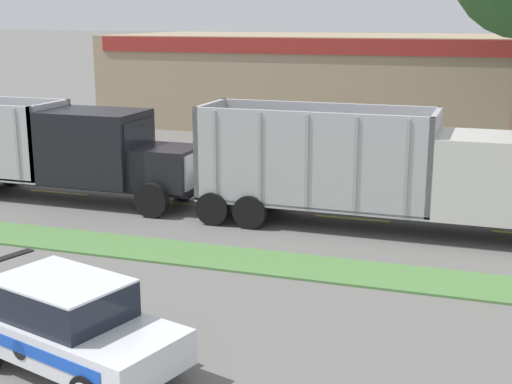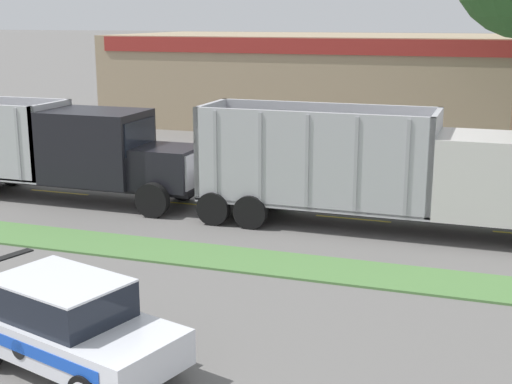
# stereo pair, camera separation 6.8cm
# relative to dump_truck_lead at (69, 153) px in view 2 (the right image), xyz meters

# --- Properties ---
(grass_verge) EXTENTS (120.00, 1.80, 0.06)m
(grass_verge) POSITION_rel_dump_truck_lead_xyz_m (8.60, -4.19, -1.62)
(grass_verge) COLOR #517F42
(grass_verge) RESTS_ON ground_plane
(centre_line_3) EXTENTS (2.40, 0.14, 0.01)m
(centre_line_3) POSITION_rel_dump_truck_lead_xyz_m (-1.00, 0.71, -1.64)
(centre_line_3) COLOR yellow
(centre_line_3) RESTS_ON ground_plane
(centre_line_4) EXTENTS (2.40, 0.14, 0.01)m
(centre_line_4) POSITION_rel_dump_truck_lead_xyz_m (4.40, 0.71, -1.64)
(centre_line_4) COLOR yellow
(centre_line_4) RESTS_ON ground_plane
(centre_line_5) EXTENTS (2.40, 0.14, 0.01)m
(centre_line_5) POSITION_rel_dump_truck_lead_xyz_m (9.80, 0.71, -1.64)
(centre_line_5) COLOR yellow
(centre_line_5) RESTS_ON ground_plane
(dump_truck_lead) EXTENTS (11.33, 2.65, 3.37)m
(dump_truck_lead) POSITION_rel_dump_truck_lead_xyz_m (0.00, 0.00, 0.00)
(dump_truck_lead) COLOR black
(dump_truck_lead) RESTS_ON ground_plane
(dump_truck_trail) EXTENTS (11.63, 2.73, 3.59)m
(dump_truck_trail) POSITION_rel_dump_truck_lead_xyz_m (12.08, -0.11, -0.03)
(dump_truck_trail) COLOR black
(dump_truck_trail) RESTS_ON ground_plane
(rally_car) EXTENTS (4.54, 2.93, 1.70)m
(rally_car) POSITION_rel_dump_truck_lead_xyz_m (6.89, -10.65, -0.79)
(rally_car) COLOR silver
(rally_car) RESTS_ON ground_plane
(store_building_backdrop) EXTENTS (26.89, 12.10, 5.18)m
(store_building_backdrop) POSITION_rel_dump_truck_lead_xyz_m (5.29, 21.36, 0.95)
(store_building_backdrop) COLOR #9E896B
(store_building_backdrop) RESTS_ON ground_plane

